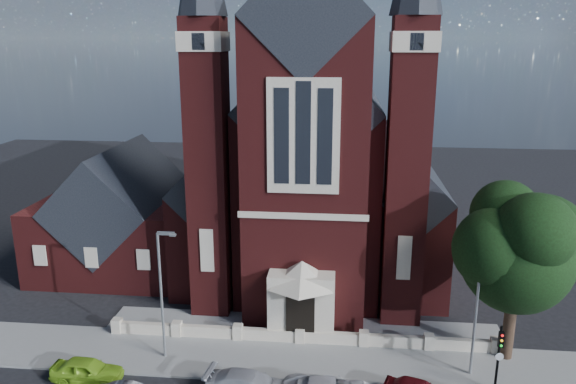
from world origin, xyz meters
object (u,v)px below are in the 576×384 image
(traffic_signal, at_px, (499,351))
(street_lamp_right, at_px, (479,302))
(street_lamp_left, at_px, (162,288))
(car_lime_van, at_px, (87,370))
(parish_hall, at_px, (122,219))
(church, at_px, (316,162))
(street_tree, at_px, (521,253))

(traffic_signal, bearing_deg, street_lamp_right, 120.01)
(street_lamp_left, bearing_deg, car_lime_van, -143.07)
(parish_hall, height_order, car_lime_van, parish_hall)
(church, xyz_separation_m, parish_hall, (-16.00, -4.94, -4.17))
(street_lamp_left, bearing_deg, street_tree, 4.76)
(church, relative_size, street_tree, 3.26)
(street_lamp_right, bearing_deg, car_lime_van, -172.71)
(street_lamp_left, bearing_deg, church, 67.34)
(church, height_order, car_lime_van, church)
(street_lamp_right, height_order, car_lime_van, street_lamp_right)
(street_tree, distance_m, traffic_signal, 5.70)
(parish_hall, height_order, street_lamp_left, parish_hall)
(street_lamp_left, bearing_deg, parish_hall, 120.02)
(street_lamp_right, distance_m, traffic_signal, 2.71)
(street_lamp_left, height_order, car_lime_van, street_lamp_left)
(church, bearing_deg, street_lamp_left, -112.66)
(street_lamp_left, xyz_separation_m, traffic_signal, (18.91, -1.57, -2.02))
(parish_hall, relative_size, street_tree, 1.14)
(car_lime_van, bearing_deg, street_lamp_right, -81.54)
(church, bearing_deg, car_lime_van, -118.11)
(street_tree, height_order, street_lamp_left, street_tree)
(parish_hall, distance_m, street_tree, 31.27)
(street_tree, xyz_separation_m, street_lamp_right, (-2.51, -1.71, -2.36))
(street_lamp_left, distance_m, street_lamp_right, 18.00)
(street_tree, bearing_deg, street_lamp_left, -175.24)
(street_lamp_right, distance_m, car_lime_van, 22.21)
(car_lime_van, bearing_deg, church, -26.94)
(street_lamp_right, relative_size, traffic_signal, 2.02)
(parish_hall, bearing_deg, street_lamp_left, -59.98)
(parish_hall, bearing_deg, church, 17.16)
(parish_hall, xyz_separation_m, street_lamp_left, (8.09, -14.00, 0.59))
(street_lamp_left, xyz_separation_m, street_lamp_right, (18.00, 0.00, 0.00))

